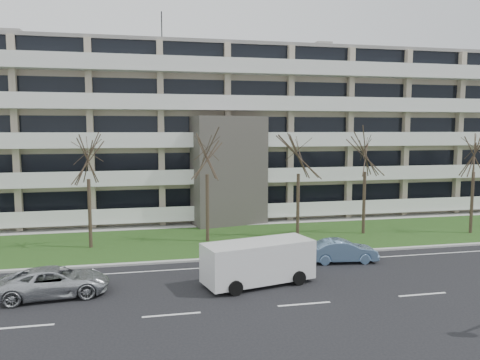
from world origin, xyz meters
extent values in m
plane|color=black|center=(0.00, 0.00, 0.00)|extent=(160.00, 160.00, 0.00)
cube|color=#294717|center=(0.00, 13.00, 0.03)|extent=(90.00, 10.00, 0.06)
cube|color=#B2B2AD|center=(0.00, 8.00, 0.06)|extent=(90.00, 0.35, 0.12)
cube|color=#B2B2AD|center=(0.00, 18.50, 0.04)|extent=(90.00, 2.00, 0.08)
cube|color=white|center=(0.00, 6.50, 0.01)|extent=(90.00, 0.12, 0.01)
cube|color=#BDAB93|center=(0.00, 25.50, 7.50)|extent=(60.00, 12.00, 15.00)
cube|color=gray|center=(0.00, 25.50, 15.15)|extent=(60.50, 12.50, 0.30)
cube|color=#4C4742|center=(0.00, 18.50, 4.50)|extent=(6.39, 3.69, 9.00)
cube|color=black|center=(0.00, 18.30, 2.00)|extent=(4.92, 1.19, 3.50)
cube|color=gray|center=(-18.00, 25.50, 15.90)|extent=(2.00, 2.00, 1.20)
cylinder|color=black|center=(-5.00, 25.50, 17.00)|extent=(0.10, 0.10, 3.50)
cube|color=black|center=(0.00, 19.48, 2.10)|extent=(58.00, 0.10, 1.80)
cube|color=white|center=(0.00, 18.80, 0.60)|extent=(58.00, 1.40, 0.22)
cube|color=white|center=(0.00, 18.15, 1.20)|extent=(58.00, 0.08, 1.00)
cube|color=black|center=(0.00, 19.48, 5.10)|extent=(58.00, 0.10, 1.80)
cube|color=white|center=(0.00, 18.80, 3.60)|extent=(58.00, 1.40, 0.22)
cube|color=white|center=(0.00, 18.15, 4.20)|extent=(58.00, 0.08, 1.00)
cube|color=black|center=(0.00, 19.48, 8.10)|extent=(58.00, 0.10, 1.80)
cube|color=white|center=(0.00, 18.80, 6.60)|extent=(58.00, 1.40, 0.22)
cube|color=white|center=(0.00, 18.15, 7.20)|extent=(58.00, 0.08, 1.00)
cube|color=black|center=(0.00, 19.48, 11.10)|extent=(58.00, 0.10, 1.80)
cube|color=white|center=(0.00, 18.80, 9.60)|extent=(58.00, 1.40, 0.22)
cube|color=white|center=(0.00, 18.15, 10.20)|extent=(58.00, 0.08, 1.00)
cube|color=black|center=(0.00, 19.48, 14.10)|extent=(58.00, 0.10, 1.80)
cube|color=white|center=(0.00, 18.80, 12.60)|extent=(58.00, 1.40, 0.22)
cube|color=white|center=(0.00, 18.15, 13.20)|extent=(58.00, 0.08, 1.00)
imported|color=#B6B9BE|center=(-11.27, 3.49, 0.69)|extent=(5.19, 2.78, 1.39)
imported|color=#7299C6|center=(4.57, 6.03, 0.68)|extent=(4.23, 1.87, 1.35)
cube|color=white|center=(-1.35, 3.19, 1.21)|extent=(6.01, 3.36, 2.00)
cube|color=black|center=(-1.35, 3.19, 1.79)|extent=(5.56, 3.11, 0.74)
cube|color=white|center=(1.25, 3.81, 1.05)|extent=(0.82, 2.03, 1.26)
cylinder|color=black|center=(-2.85, 1.76, 0.37)|extent=(0.78, 0.43, 0.74)
cylinder|color=black|center=(-3.34, 3.80, 0.37)|extent=(0.78, 0.43, 0.74)
cylinder|color=black|center=(0.63, 2.58, 0.37)|extent=(0.78, 0.43, 0.74)
cylinder|color=black|center=(0.14, 4.63, 0.37)|extent=(0.78, 0.43, 0.74)
cylinder|color=#382B21|center=(-10.56, 12.57, 2.33)|extent=(0.24, 0.24, 4.66)
cylinder|color=#382B21|center=(-2.64, 12.73, 2.40)|extent=(0.24, 0.24, 4.81)
cylinder|color=#382B21|center=(4.06, 12.78, 2.35)|extent=(0.24, 0.24, 4.71)
cylinder|color=#382B21|center=(9.31, 12.76, 2.38)|extent=(0.24, 0.24, 4.76)
cylinder|color=#382B21|center=(17.41, 11.20, 2.36)|extent=(0.24, 0.24, 4.72)
camera|label=1|loc=(-7.13, -19.50, 7.91)|focal=35.00mm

